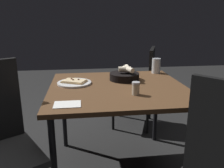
{
  "coord_description": "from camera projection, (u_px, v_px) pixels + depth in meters",
  "views": [
    {
      "loc": [
        -0.26,
        -1.66,
        1.22
      ],
      "look_at": [
        -0.05,
        -0.07,
        0.76
      ],
      "focal_mm": 37.2,
      "sensor_mm": 36.0,
      "label": 1
    }
  ],
  "objects": [
    {
      "name": "pepper_shaker",
      "position": [
        136.0,
        89.0,
        1.55
      ],
      "size": [
        0.05,
        0.05,
        0.09
      ],
      "color": "#BFB299",
      "rests_on": "dining_table"
    },
    {
      "name": "pizza_plate",
      "position": [
        74.0,
        82.0,
        1.82
      ],
      "size": [
        0.27,
        0.27,
        0.04
      ],
      "color": "silver",
      "rests_on": "dining_table"
    },
    {
      "name": "ground",
      "position": [
        117.0,
        168.0,
        1.95
      ],
      "size": [
        8.0,
        8.0,
        0.0
      ],
      "primitive_type": "plane",
      "color": "#242424"
    },
    {
      "name": "bread_basket",
      "position": [
        125.0,
        75.0,
        1.92
      ],
      "size": [
        0.24,
        0.24,
        0.12
      ],
      "color": "black",
      "rests_on": "dining_table"
    },
    {
      "name": "chair_spare",
      "position": [
        141.0,
        83.0,
        2.61
      ],
      "size": [
        0.57,
        0.57,
        0.91
      ],
      "color": "black",
      "rests_on": "ground"
    },
    {
      "name": "beer_glass",
      "position": [
        156.0,
        67.0,
        2.16
      ],
      "size": [
        0.08,
        0.08,
        0.14
      ],
      "color": "silver",
      "rests_on": "dining_table"
    },
    {
      "name": "dining_table",
      "position": [
        118.0,
        94.0,
        1.77
      ],
      "size": [
        1.02,
        0.97,
        0.72
      ],
      "color": "#543720",
      "rests_on": "ground"
    },
    {
      "name": "napkin",
      "position": [
        67.0,
        104.0,
        1.38
      ],
      "size": [
        0.16,
        0.12,
        0.0
      ],
      "color": "white",
      "rests_on": "dining_table"
    }
  ]
}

